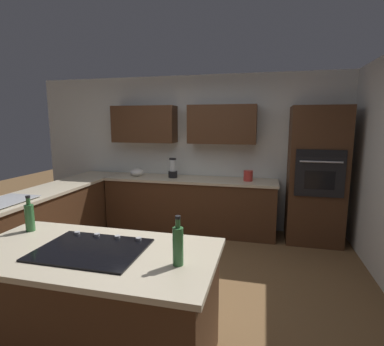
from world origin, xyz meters
The scene contains 16 objects.
ground_plane centered at (0.00, 0.00, 0.00)m, with size 14.00×14.00×0.00m, color brown.
wall_back centered at (0.06, -2.05, 1.41)m, with size 6.00×0.44×2.60m.
lower_cabinets_back centered at (0.10, -1.72, 0.43)m, with size 2.80×0.60×0.86m, color #472B19.
countertop_back centered at (0.10, -1.72, 0.88)m, with size 2.84×0.64×0.04m, color beige.
lower_cabinets_side centered at (1.82, -0.55, 0.43)m, with size 0.60×2.90×0.86m, color #472B19.
countertop_side centered at (1.82, -0.55, 0.88)m, with size 0.64×2.94×0.04m, color beige.
island_base centered at (0.10, 1.21, 0.43)m, with size 1.75×0.84×0.86m, color #472B19.
island_top centered at (0.10, 1.21, 0.88)m, with size 1.83×0.92×0.04m, color beige.
wall_oven centered at (-1.85, -1.72, 1.03)m, with size 0.80×0.66×2.05m.
sink_unit centered at (1.83, 0.29, 0.92)m, with size 0.46×0.70×0.23m.
cooktop centered at (0.10, 1.20, 0.91)m, with size 0.76×0.56×0.03m.
blender centered at (0.40, -1.73, 1.04)m, with size 0.15×0.15×0.33m.
mixing_bowl centered at (1.05, -1.73, 0.96)m, with size 0.24×0.24×0.13m, color white.
kettle centered at (-0.85, -1.73, 0.98)m, with size 0.14×0.14×0.17m, color red.
oil_bottle centered at (0.83, 0.97, 1.03)m, with size 0.07×0.07×0.31m.
second_bottle centered at (-0.57, 1.27, 1.04)m, with size 0.07×0.07×0.33m.
Camera 1 is at (-1.10, 3.02, 1.81)m, focal length 28.10 mm.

